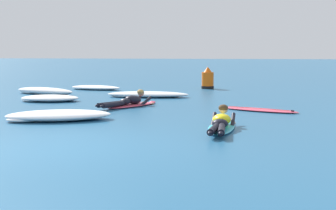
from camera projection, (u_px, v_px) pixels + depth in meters
ground_plane at (151, 94)px, 18.80m from camera, size 120.00×120.00×0.00m
surfer_near at (221, 123)px, 10.70m from camera, size 0.69×2.55×0.54m
surfer_far at (130, 102)px, 14.87m from camera, size 1.63×2.38×0.53m
drifting_surfboard at (260, 110)px, 13.85m from camera, size 2.28×1.50×0.16m
whitewater_front at (45, 91)px, 18.80m from camera, size 2.78×1.69×0.27m
whitewater_mid_left at (148, 94)px, 17.71m from camera, size 2.96×1.03×0.21m
whitewater_mid_right at (96, 88)px, 20.88m from camera, size 2.37×1.36×0.18m
whitewater_back at (59, 116)px, 12.07m from camera, size 2.77×1.84×0.25m
whitewater_far_band at (50, 98)px, 16.36m from camera, size 2.00×1.26×0.21m
channel_marker_buoy at (208, 80)px, 21.36m from camera, size 0.54×0.54×0.96m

